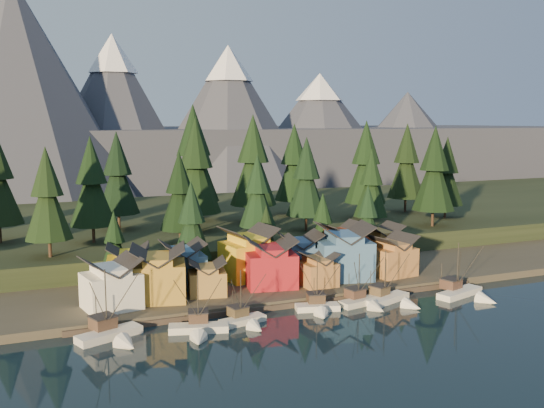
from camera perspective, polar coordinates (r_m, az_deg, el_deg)
name	(u,v)px	position (r m, az deg, el deg)	size (l,w,h in m)	color
ground	(330,334)	(99.97, 5.51, -12.08)	(500.00, 500.00, 0.00)	black
shore_strip	(245,272)	(134.79, -2.52, -6.43)	(400.00, 50.00, 1.50)	#3C372B
hillside	(188,226)	(181.12, -7.93, -2.05)	(420.00, 100.00, 6.00)	black
dock	(289,303)	(113.86, 1.57, -9.26)	(80.00, 4.00, 1.00)	#493D34
mountain_ridge	(112,137)	(299.23, -14.81, 6.11)	(560.00, 190.00, 90.00)	#434756
boat_0	(113,326)	(99.29, -14.78, -11.04)	(11.09, 11.60, 12.27)	beige
boat_1	(198,321)	(99.64, -6.94, -10.91)	(10.29, 10.75, 11.08)	beige
boat_2	(245,313)	(103.12, -2.51, -10.25)	(8.65, 9.13, 10.16)	beige
boat_3	(319,300)	(110.01, 4.41, -9.01)	(8.53, 9.10, 10.64)	silver
boat_4	(364,295)	(114.19, 8.67, -8.47)	(9.16, 9.66, 10.72)	beige
boat_5	(393,293)	(116.81, 11.29, -8.23)	(10.85, 11.20, 10.87)	white
boat_6	(466,287)	(124.05, 17.77, -7.44)	(11.69, 12.18, 11.68)	white
house_front_0	(111,282)	(109.69, -14.91, -7.08)	(10.56, 10.17, 9.05)	white
house_front_1	(158,272)	(112.69, -10.65, -6.29)	(11.48, 11.20, 9.98)	olive
house_front_2	(207,276)	(115.24, -6.14, -6.76)	(8.04, 8.08, 6.70)	olive
house_front_3	(270,261)	(119.78, -0.14, -5.38)	(11.00, 10.64, 9.68)	maroon
house_front_4	(317,268)	(121.02, 4.28, -6.02)	(6.84, 7.34, 6.71)	#AA733C
house_front_5	(344,250)	(126.36, 6.77, -4.32)	(12.62, 11.87, 11.34)	#3B628C
house_front_6	(392,254)	(130.92, 11.19, -4.63)	(9.58, 9.17, 8.61)	#AE743D
house_back_0	(128,266)	(121.01, -13.36, -5.69)	(9.30, 9.04, 8.76)	gold
house_back_1	(183,263)	(120.40, -8.40, -5.53)	(8.35, 8.45, 9.14)	#375E83
house_back_2	(249,252)	(125.54, -2.23, -4.50)	(11.32, 10.62, 10.73)	yellow
house_back_3	(299,253)	(127.99, 2.55, -4.62)	(10.33, 9.52, 9.25)	#35537D
house_back_4	(343,245)	(135.07, 6.66, -3.81)	(9.77, 9.43, 10.08)	maroon
house_back_5	(381,243)	(140.42, 10.18, -3.63)	(8.48, 8.58, 9.20)	olive
tree_hill_2	(47,197)	(131.83, -20.38, 0.62)	(9.83, 9.83, 22.91)	#332319
tree_hill_3	(92,185)	(144.30, -16.62, 1.75)	(10.56, 10.56, 24.60)	#332319
tree_hill_4	(118,176)	(160.04, -14.34, 2.57)	(10.91, 10.91, 25.42)	#332319
tree_hill_5	(180,194)	(137.70, -8.69, 0.95)	(9.14, 9.14, 21.30)	#332319
tree_hill_6	(196,169)	(153.73, -7.16, 3.27)	(12.43, 12.43, 28.96)	#332319
tree_hill_7	(257,194)	(141.22, -1.38, 0.97)	(8.69, 8.69, 20.24)	#332319
tree_hill_8	(253,164)	(165.89, -1.79, 3.81)	(12.76, 12.76, 29.73)	#332319
tree_hill_9	(306,180)	(153.71, 3.25, 2.30)	(10.29, 10.29, 23.98)	#332319
tree_hill_10	(294,165)	(179.50, 2.10, 3.67)	(11.65, 11.65, 27.13)	#332319
tree_hill_11	(371,186)	(157.18, 9.31, 1.72)	(8.99, 8.99, 20.95)	#332319
tree_hill_12	(366,165)	(174.58, 8.82, 3.63)	(12.06, 12.06, 28.09)	#332319
tree_hill_13	(434,172)	(165.44, 15.02, 2.97)	(11.48, 11.48, 26.75)	#332319
tree_hill_14	(406,164)	(189.45, 12.54, 3.72)	(11.67, 11.67, 27.19)	#332319
tree_hill_15	(194,157)	(171.00, -7.39, 4.40)	(13.99, 13.99, 32.58)	#332319
tree_hill_17	(446,174)	(180.81, 16.10, 2.75)	(10.07, 10.07, 23.45)	#332319
tree_shore_0	(115,243)	(126.34, -14.59, -3.59)	(6.28, 6.28, 14.62)	#332319
tree_shore_1	(192,224)	(128.86, -7.58, -1.84)	(8.59, 8.59, 20.02)	#332319
tree_shore_2	(266,233)	(134.71, -0.54, -2.77)	(6.01, 6.01, 14.00)	#332319
tree_shore_3	(323,224)	(140.25, 4.78, -1.89)	(6.91, 6.91, 16.11)	#332319
tree_shore_4	(367,218)	(145.94, 8.98, -1.28)	(7.50, 7.50, 17.47)	#332319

